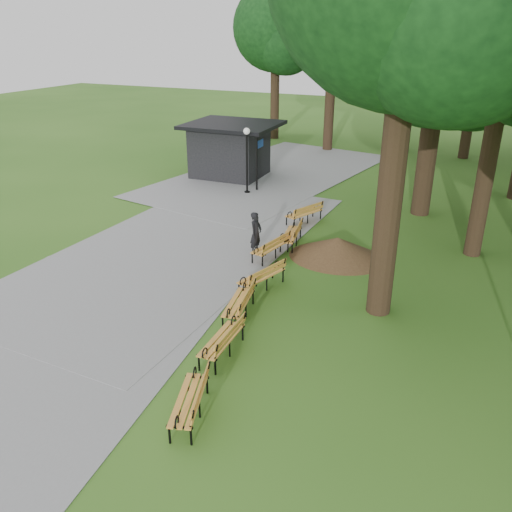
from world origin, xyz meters
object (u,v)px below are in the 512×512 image
at_px(bench_5, 291,235).
at_px(lawn_tree_2, 445,21).
at_px(bench_0, 189,400).
at_px(kiosk, 230,150).
at_px(dirt_mound, 337,248).
at_px(lamp_post, 247,147).
at_px(bench_1, 222,340).
at_px(bench_6, 304,213).
at_px(bench_2, 238,303).
at_px(bench_4, 271,247).
at_px(bench_3, 262,276).
at_px(person, 256,233).

bearing_deg(bench_5, lawn_tree_2, 136.88).
bearing_deg(bench_0, bench_5, 170.50).
height_order(kiosk, dirt_mound, kiosk).
bearing_deg(bench_5, dirt_mound, 68.91).
height_order(lamp_post, bench_1, lamp_post).
xyz_separation_m(bench_0, bench_6, (-1.87, 12.50, 0.00)).
relative_size(bench_1, lawn_tree_2, 0.16).
xyz_separation_m(bench_2, bench_6, (-0.94, 8.22, 0.00)).
xyz_separation_m(bench_1, bench_4, (-1.26, 6.16, 0.00)).
xyz_separation_m(bench_1, lawn_tree_2, (2.91, 13.45, 7.46)).
bearing_deg(lawn_tree_2, bench_0, -98.81).
xyz_separation_m(bench_2, bench_3, (-0.11, 1.89, 0.00)).
height_order(bench_0, lawn_tree_2, lawn_tree_2).
height_order(kiosk, bench_5, kiosk).
height_order(bench_1, bench_2, same).
relative_size(kiosk, lamp_post, 1.46).
height_order(kiosk, lawn_tree_2, lawn_tree_2).
xyz_separation_m(bench_0, bench_3, (-1.04, 6.17, 0.00)).
distance_m(person, dirt_mound, 2.98).
relative_size(lamp_post, lawn_tree_2, 0.27).
height_order(bench_4, lawn_tree_2, lawn_tree_2).
bearing_deg(person, kiosk, 35.71).
relative_size(dirt_mound, lawn_tree_2, 0.24).
bearing_deg(lamp_post, dirt_mound, -42.76).
height_order(bench_4, bench_5, same).
height_order(kiosk, bench_3, kiosk).
xyz_separation_m(lamp_post, bench_5, (4.44, -5.49, -1.89)).
distance_m(bench_2, lawn_tree_2, 14.14).
bearing_deg(dirt_mound, bench_1, -97.33).
distance_m(dirt_mound, lawn_tree_2, 9.98).
distance_m(bench_3, lawn_tree_2, 12.68).
height_order(lamp_post, dirt_mound, lamp_post).
bearing_deg(dirt_mound, kiosk, 135.53).
relative_size(lamp_post, bench_1, 1.71).
height_order(dirt_mound, bench_1, bench_1).
bearing_deg(bench_4, bench_2, 21.97).
bearing_deg(dirt_mound, bench_3, -114.06).
xyz_separation_m(bench_0, bench_1, (-0.46, 2.35, 0.00)).
relative_size(bench_4, bench_5, 1.00).
bearing_deg(bench_3, person, -134.90).
relative_size(lamp_post, bench_4, 1.71).
height_order(bench_1, bench_4, same).
height_order(person, kiosk, kiosk).
distance_m(bench_0, lawn_tree_2, 17.65).
relative_size(bench_2, lawn_tree_2, 0.16).
distance_m(kiosk, bench_5, 10.56).
relative_size(bench_3, bench_4, 1.00).
relative_size(lamp_post, dirt_mound, 1.10).
xyz_separation_m(dirt_mound, bench_2, (-1.39, -5.25, 0.05)).
relative_size(bench_2, bench_3, 1.00).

